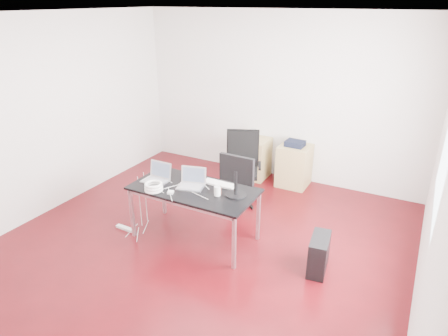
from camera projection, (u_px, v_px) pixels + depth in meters
The scene contains 18 objects.
room_shell at pixel (205, 141), 4.66m from camera, with size 5.00×5.00×5.00m.
desk at pixel (194, 192), 5.06m from camera, with size 1.60×0.80×0.73m.
office_chair at pixel (242, 164), 6.11m from camera, with size 0.63×0.64×1.08m.
filing_cabinet_left at pixel (254, 158), 7.03m from camera, with size 0.50×0.50×0.70m, color #A48B52.
filing_cabinet_right at pixel (294, 166), 6.71m from camera, with size 0.50×0.50×0.70m, color #A48B52.
pc_tower at pixel (319, 254), 4.61m from camera, with size 0.20×0.45×0.44m, color black.
wastebasket at pixel (281, 174), 6.90m from camera, with size 0.24×0.24×0.28m, color black.
power_strip at pixel (125, 228), 5.50m from camera, with size 0.30×0.06×0.04m, color white.
laptop_left at pixel (157, 176), 5.24m from camera, with size 0.33×0.26×0.23m.
laptop_right at pixel (191, 182), 5.08m from camera, with size 0.38×0.33×0.23m.
monitor at pixel (237, 174), 4.76m from camera, with size 0.45×0.26×0.51m.
keyboard at pixel (219, 184), 5.14m from camera, with size 0.44×0.14×0.02m, color white.
cup_white at pixel (217, 191), 4.84m from camera, with size 0.08×0.08×0.12m, color white.
cup_brown at pixel (218, 190), 4.88m from camera, with size 0.08×0.08×0.10m, color #5D2A1F.
cable_coil at pixel (154, 187), 4.96m from camera, with size 0.24×0.24×0.11m.
power_adapter at pixel (171, 192), 4.91m from camera, with size 0.07×0.07×0.03m, color white.
speaker at pixel (253, 134), 6.88m from camera, with size 0.09×0.08×0.18m, color #9E9E9E.
navy_garment at pixel (295, 144), 6.55m from camera, with size 0.30×0.24×0.09m, color black.
Camera 1 is at (2.30, -3.78, 2.94)m, focal length 32.00 mm.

